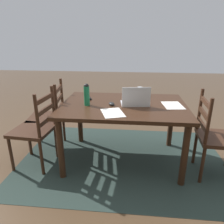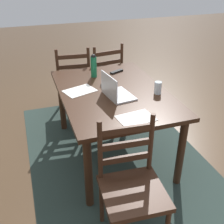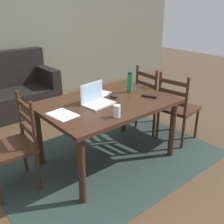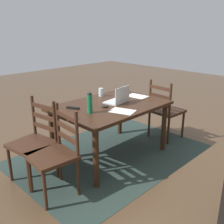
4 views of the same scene
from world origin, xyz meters
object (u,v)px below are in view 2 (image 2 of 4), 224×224
at_px(chair_left_far, 132,187).
at_px(computer_mouse, 104,85).
at_px(chair_right_far, 73,81).
at_px(drinking_glass, 158,88).
at_px(chair_right_near, 104,78).
at_px(tv_remote, 117,72).
at_px(laptop, 115,91).
at_px(water_bottle, 94,65).
at_px(dining_table, 113,99).

distance_m(chair_left_far, computer_mouse, 1.20).
distance_m(chair_right_far, drinking_glass, 1.40).
distance_m(chair_right_near, chair_right_far, 0.42).
bearing_deg(tv_remote, chair_left_far, 140.16).
bearing_deg(chair_right_near, drinking_glass, -171.59).
relative_size(laptop, tv_remote, 2.05).
bearing_deg(computer_mouse, chair_left_far, 148.62).
distance_m(chair_right_near, computer_mouse, 0.97).
xyz_separation_m(chair_right_far, water_bottle, (-0.60, -0.13, 0.41)).
height_order(dining_table, tv_remote, tv_remote).
height_order(dining_table, chair_left_far, chair_left_far).
bearing_deg(drinking_glass, computer_mouse, 52.67).
bearing_deg(chair_left_far, drinking_glass, -35.61).
distance_m(computer_mouse, tv_remote, 0.41).
height_order(drinking_glass, tv_remote, drinking_glass).
bearing_deg(chair_left_far, dining_table, -11.17).
bearing_deg(chair_left_far, chair_right_far, 0.18).
bearing_deg(chair_right_far, dining_table, -168.48).
bearing_deg(drinking_glass, laptop, 81.99).
height_order(chair_right_far, computer_mouse, chair_right_far).
bearing_deg(drinking_glass, chair_right_near, 8.41).
bearing_deg(tv_remote, laptop, 134.54).
relative_size(laptop, computer_mouse, 3.48).
relative_size(chair_right_far, laptop, 2.73).
bearing_deg(chair_right_far, tv_remote, -143.74).
bearing_deg(laptop, chair_left_far, 168.80).
distance_m(dining_table, water_bottle, 0.48).
height_order(water_bottle, drinking_glass, water_bottle).
bearing_deg(water_bottle, dining_table, -169.41).
height_order(chair_left_far, water_bottle, water_bottle).
relative_size(chair_right_far, tv_remote, 5.59).
bearing_deg(dining_table, water_bottle, 10.59).
bearing_deg(chair_right_far, computer_mouse, -169.58).
xyz_separation_m(dining_table, chair_left_far, (-1.02, 0.20, -0.19)).
bearing_deg(water_bottle, computer_mouse, -173.35).
xyz_separation_m(chair_right_far, computer_mouse, (-0.88, -0.16, 0.30)).
xyz_separation_m(chair_right_far, drinking_glass, (-1.21, -0.60, 0.34)).
bearing_deg(drinking_glass, water_bottle, 37.31).
xyz_separation_m(chair_left_far, laptop, (0.88, -0.17, 0.34)).
xyz_separation_m(chair_left_far, tv_remote, (1.48, -0.40, 0.29)).
height_order(chair_left_far, drinking_glass, chair_left_far).
xyz_separation_m(water_bottle, computer_mouse, (-0.28, -0.03, -0.12)).
bearing_deg(dining_table, chair_right_far, 11.52).
xyz_separation_m(laptop, drinking_glass, (-0.06, -0.42, 0.00)).
bearing_deg(tv_remote, dining_table, 131.85).
relative_size(dining_table, water_bottle, 5.75).
xyz_separation_m(chair_right_near, computer_mouse, (-0.88, 0.26, 0.30)).
height_order(chair_left_far, computer_mouse, chair_left_far).
xyz_separation_m(computer_mouse, tv_remote, (0.33, -0.25, -0.01)).
xyz_separation_m(chair_right_near, laptop, (-1.16, 0.24, 0.34)).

